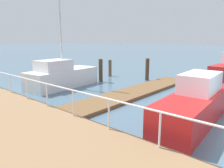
# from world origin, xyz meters

# --- Properties ---
(ground_plane) EXTENTS (300.00, 300.00, 0.00)m
(ground_plane) POSITION_xyz_m (0.00, 20.00, 0.00)
(ground_plane) COLOR slate
(floating_dock) EXTENTS (12.32, 2.00, 0.18)m
(floating_dock) POSITION_xyz_m (2.66, 6.59, 0.09)
(floating_dock) COLOR brown
(floating_dock) RESTS_ON ground_plane
(boardwalk_railing) EXTENTS (0.06, 24.74, 1.08)m
(boardwalk_railing) POSITION_xyz_m (-3.15, 6.42, 1.25)
(boardwalk_railing) COLOR white
(boardwalk_railing) RESTS_ON boardwalk
(dock_piling_0) EXTENTS (0.31, 0.31, 1.86)m
(dock_piling_0) POSITION_xyz_m (7.04, 8.40, 0.93)
(dock_piling_0) COLOR #473826
(dock_piling_0) RESTS_ON ground_plane
(dock_piling_1) EXTENTS (0.26, 0.26, 1.92)m
(dock_piling_1) POSITION_xyz_m (0.40, 2.58, 0.96)
(dock_piling_1) COLOR brown
(dock_piling_1) RESTS_ON ground_plane
(dock_piling_2) EXTENTS (0.29, 0.29, 1.55)m
(dock_piling_2) POSITION_xyz_m (6.49, 12.15, 0.77)
(dock_piling_2) COLOR brown
(dock_piling_2) RESTS_ON ground_plane
(dock_piling_3) EXTENTS (0.32, 0.32, 1.87)m
(dock_piling_3) POSITION_xyz_m (3.93, 10.88, 0.93)
(dock_piling_3) COLOR #473826
(dock_piling_3) RESTS_ON ground_plane
(moored_boat_1) EXTENTS (5.55, 2.60, 9.05)m
(moored_boat_1) POSITION_xyz_m (0.69, 11.67, 0.83)
(moored_boat_1) COLOR white
(moored_boat_1) RESTS_ON ground_plane
(moored_boat_2) EXTENTS (5.31, 1.86, 2.00)m
(moored_boat_2) POSITION_xyz_m (0.34, 2.00, 0.79)
(moored_boat_2) COLOR red
(moored_boat_2) RESTS_ON ground_plane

